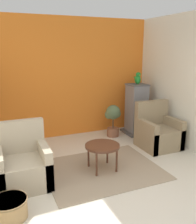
{
  "coord_description": "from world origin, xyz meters",
  "views": [
    {
      "loc": [
        -1.69,
        -2.24,
        2.07
      ],
      "look_at": [
        0.0,
        1.7,
        0.97
      ],
      "focal_mm": 40.0,
      "sensor_mm": 36.0,
      "label": 1
    }
  ],
  "objects_px": {
    "armchair_right": "(158,133)",
    "wicker_basket": "(9,208)",
    "coffee_table": "(102,148)",
    "parrot": "(138,79)",
    "armchair_left": "(23,166)",
    "potted_plant": "(113,117)",
    "birdcage": "(136,110)"
  },
  "relations": [
    {
      "from": "armchair_right",
      "to": "wicker_basket",
      "type": "distance_m",
      "value": 3.35
    },
    {
      "from": "coffee_table",
      "to": "parrot",
      "type": "height_order",
      "value": "parrot"
    },
    {
      "from": "coffee_table",
      "to": "armchair_left",
      "type": "height_order",
      "value": "armchair_left"
    },
    {
      "from": "coffee_table",
      "to": "potted_plant",
      "type": "relative_size",
      "value": 0.78
    },
    {
      "from": "armchair_right",
      "to": "coffee_table",
      "type": "bearing_deg",
      "value": -161.79
    },
    {
      "from": "armchair_left",
      "to": "parrot",
      "type": "relative_size",
      "value": 3.3
    },
    {
      "from": "coffee_table",
      "to": "potted_plant",
      "type": "bearing_deg",
      "value": 57.57
    },
    {
      "from": "armchair_left",
      "to": "wicker_basket",
      "type": "bearing_deg",
      "value": -109.11
    },
    {
      "from": "armchair_left",
      "to": "wicker_basket",
      "type": "height_order",
      "value": "armchair_left"
    },
    {
      "from": "potted_plant",
      "to": "coffee_table",
      "type": "bearing_deg",
      "value": -122.43
    },
    {
      "from": "armchair_right",
      "to": "wicker_basket",
      "type": "bearing_deg",
      "value": -158.66
    },
    {
      "from": "parrot",
      "to": "armchair_left",
      "type": "bearing_deg",
      "value": -153.85
    },
    {
      "from": "armchair_right",
      "to": "potted_plant",
      "type": "relative_size",
      "value": 1.26
    },
    {
      "from": "potted_plant",
      "to": "wicker_basket",
      "type": "relative_size",
      "value": 1.67
    },
    {
      "from": "birdcage",
      "to": "armchair_right",
      "type": "bearing_deg",
      "value": -93.45
    },
    {
      "from": "armchair_right",
      "to": "armchair_left",
      "type": "bearing_deg",
      "value": -171.02
    },
    {
      "from": "birdcage",
      "to": "armchair_left",
      "type": "bearing_deg",
      "value": -153.89
    },
    {
      "from": "armchair_right",
      "to": "birdcage",
      "type": "xyz_separation_m",
      "value": [
        0.06,
        0.98,
        0.28
      ]
    },
    {
      "from": "potted_plant",
      "to": "armchair_left",
      "type": "bearing_deg",
      "value": -147.65
    },
    {
      "from": "coffee_table",
      "to": "potted_plant",
      "type": "height_order",
      "value": "potted_plant"
    },
    {
      "from": "parrot",
      "to": "potted_plant",
      "type": "height_order",
      "value": "parrot"
    },
    {
      "from": "armchair_left",
      "to": "wicker_basket",
      "type": "xyz_separation_m",
      "value": [
        -0.27,
        -0.77,
        -0.17
      ]
    },
    {
      "from": "coffee_table",
      "to": "armchair_right",
      "type": "bearing_deg",
      "value": 18.21
    },
    {
      "from": "potted_plant",
      "to": "wicker_basket",
      "type": "distance_m",
      "value": 3.38
    },
    {
      "from": "wicker_basket",
      "to": "armchair_right",
      "type": "bearing_deg",
      "value": 21.34
    },
    {
      "from": "parrot",
      "to": "potted_plant",
      "type": "xyz_separation_m",
      "value": [
        -0.64,
        0.01,
        -0.9
      ]
    },
    {
      "from": "potted_plant",
      "to": "wicker_basket",
      "type": "height_order",
      "value": "potted_plant"
    },
    {
      "from": "armchair_left",
      "to": "parrot",
      "type": "distance_m",
      "value": 3.41
    },
    {
      "from": "armchair_right",
      "to": "parrot",
      "type": "distance_m",
      "value": 1.44
    },
    {
      "from": "coffee_table",
      "to": "wicker_basket",
      "type": "height_order",
      "value": "coffee_table"
    },
    {
      "from": "potted_plant",
      "to": "armchair_right",
      "type": "bearing_deg",
      "value": -59.6
    },
    {
      "from": "coffee_table",
      "to": "armchair_right",
      "type": "distance_m",
      "value": 1.61
    }
  ]
}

